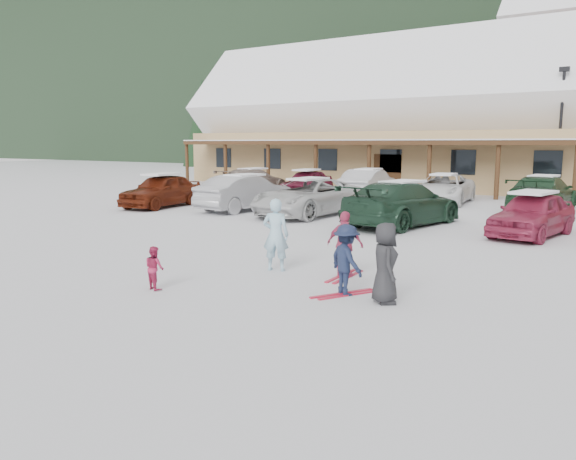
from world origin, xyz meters
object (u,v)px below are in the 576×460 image
Objects in this scene: parked_car_9 at (368,184)px; parked_car_10 at (443,189)px; toddler_red at (154,268)px; child_magenta at (345,244)px; parked_car_3 at (402,204)px; parked_car_7 at (253,181)px; parked_car_2 at (308,197)px; parked_car_0 at (161,191)px; parked_car_8 at (307,183)px; parked_car_4 at (532,214)px; day_lodge at (391,128)px; adult_skier at (276,235)px; bystander_dark at (385,263)px; lamp_post at (561,125)px; parked_car_1 at (245,193)px; parked_car_11 at (543,193)px; child_navy at (346,260)px.

parked_car_9 is 0.92× the size of parked_car_10.
child_magenta reaches higher than toddler_red.
parked_car_3 reaches higher than parked_car_7.
parked_car_2 is (-3.46, 11.45, 0.31)m from toddler_red.
parked_car_3 is (4.19, -0.52, 0.04)m from parked_car_2.
parked_car_0 is (-10.60, 10.38, 0.31)m from toddler_red.
parked_car_4 is at bearing -35.85° from parked_car_8.
parked_car_10 is at bearing -3.11° from parked_car_8.
day_lodge reaches higher than parked_car_0.
adult_skier is at bearing -71.73° from day_lodge.
parked_car_7 is (-15.77, 16.88, -0.03)m from bystander_dark.
lamp_post is 10.60m from parked_car_9.
parked_car_0 reaches higher than parked_car_4.
parked_car_1 is 0.87× the size of parked_car_3.
parked_car_11 reaches higher than parked_car_8.
parked_car_3 is 8.06m from parked_car_11.
day_lodge reaches higher than adult_skier.
parked_car_1 reaches higher than parked_car_7.
parked_car_9 reaches higher than toddler_red.
child_magenta is 0.34× the size of parked_car_8.
parked_car_10 is at bearing -55.12° from day_lodge.
toddler_red is at bearing -68.95° from parked_car_2.
toddler_red is at bearing 55.94° from child_navy.
child_navy is at bearing -39.04° from parked_car_0.
parked_car_0 is 8.19m from parked_car_7.
adult_skier is at bearing 81.60° from parked_car_11.
adult_skier is 20.25m from parked_car_7.
parked_car_3 is 9.64m from parked_car_9.
child_magenta is at bearing -85.01° from parked_car_10.
parked_car_8 is (2.60, 8.30, -0.03)m from parked_car_0.
parked_car_9 is (-8.65, 17.43, 0.03)m from bystander_dark.
bystander_dark is at bearing -157.67° from child_navy.
adult_skier is 0.35× the size of parked_car_9.
parked_car_11 is at bearing -97.33° from child_magenta.
child_magenta is 0.31× the size of parked_car_9.
child_magenta is 2.06m from bystander_dark.
lamp_post reaches higher than parked_car_3.
lamp_post is at bearing -83.87° from toddler_red.
parked_car_1 is 0.87× the size of parked_car_2.
parked_car_2 is at bearing 91.83° from parked_car_9.
parked_car_3 is (-1.93, 7.93, 0.06)m from child_magenta.
day_lodge is 30.46m from bystander_dark.
day_lodge is at bearing -77.87° from parked_car_9.
parked_car_11 is (-0.13, 16.63, 0.02)m from bystander_dark.
lamp_post is at bearing -33.68° from bystander_dark.
parked_car_10 is 0.98× the size of parked_car_11.
parked_car_4 is (12.76, -18.47, -3.25)m from day_lodge.
lamp_post is 7.79× the size of toddler_red.
child_magenta is at bearing -36.35° from parked_car_0.
parked_car_8 is at bearing -150.40° from lamp_post.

